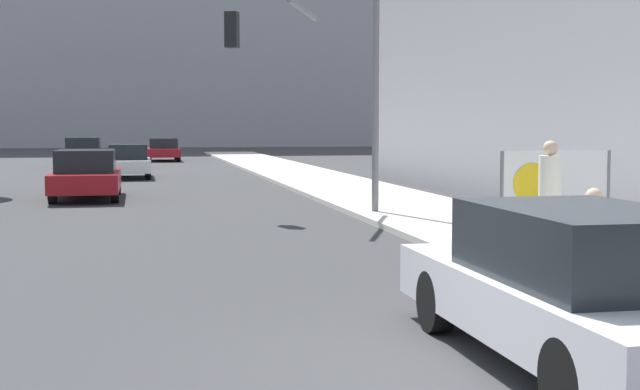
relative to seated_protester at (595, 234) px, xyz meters
name	(u,v)px	position (x,y,z in m)	size (l,w,h in m)	color
ground_plane	(469,374)	(-2.76, -2.92, -0.80)	(160.00, 160.00, 0.00)	#38383A
sidewalk_curb	(402,205)	(1.16, 12.08, -0.73)	(3.62, 90.00, 0.13)	beige
seated_protester	(595,234)	(0.00, 0.00, 0.00)	(1.00, 0.77, 1.23)	#474C56
jogger_on_sidewalk	(550,198)	(0.57, 2.41, 0.24)	(0.34, 0.34, 1.78)	#334775
protest_banner	(554,197)	(1.04, 3.21, 0.18)	(1.91, 0.06, 1.61)	slate
traffic_light_pole	(316,64)	(-1.41, 10.54, 2.76)	(3.48, 3.24, 4.99)	slate
parked_car_curbside	(576,287)	(-1.78, -2.93, -0.08)	(1.75, 4.75, 1.43)	silver
car_on_road_nearest	(86,174)	(-7.01, 16.45, -0.08)	(1.87, 4.61, 1.43)	maroon
car_on_road_midblock	(129,161)	(-5.91, 26.63, -0.11)	(1.72, 4.15, 1.37)	white
car_on_road_distant	(84,153)	(-8.21, 36.19, -0.05)	(1.87, 4.22, 1.52)	#565B60
car_on_road_far_lane	(163,149)	(-4.05, 43.91, -0.11)	(1.88, 4.78, 1.36)	maroon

